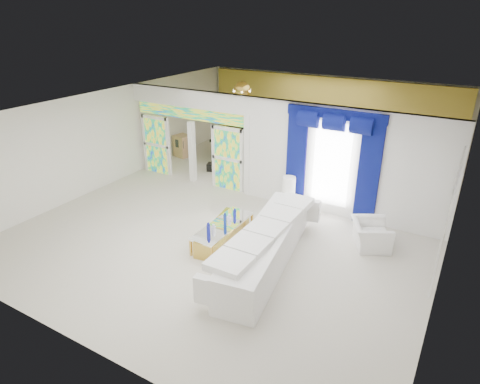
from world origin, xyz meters
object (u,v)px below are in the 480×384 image
Objects in this scene: coffee_table at (223,233)px; grand_piano at (242,145)px; console_table at (298,205)px; armchair at (370,234)px; white_sofa at (267,247)px.

coffee_table is 0.96× the size of grand_piano.
grand_piano is (-2.72, 5.61, 0.30)m from coffee_table.
armchair is (2.22, -0.83, 0.11)m from console_table.
grand_piano is (-5.89, 4.02, 0.20)m from armchair.
grand_piano is (-4.07, 5.91, 0.11)m from white_sofa.
white_sofa is 2.62m from armchair.
coffee_table is 3.55m from armchair.
white_sofa is at bearing -12.53° from coffee_table.
white_sofa reaches higher than coffee_table.
armchair reaches higher than console_table.
armchair is (1.82, 1.89, -0.09)m from white_sofa.
coffee_table is 2.60m from console_table.
coffee_table is at bearing -111.38° from console_table.
coffee_table is 6.24m from grand_piano.
white_sofa is at bearing 109.50° from armchair.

